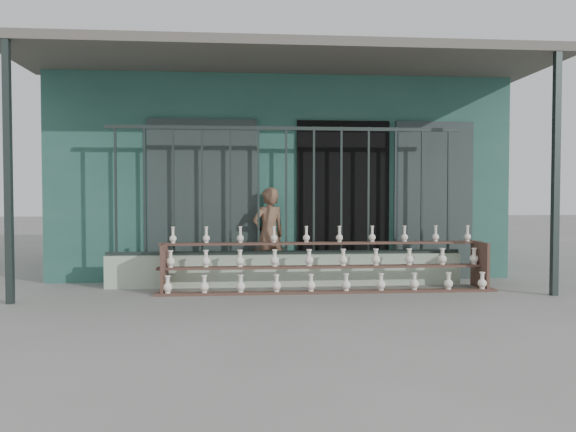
{
  "coord_description": "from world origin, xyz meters",
  "views": [
    {
      "loc": [
        -0.63,
        -6.57,
        1.27
      ],
      "look_at": [
        0.0,
        1.0,
        1.0
      ],
      "focal_mm": 35.0,
      "sensor_mm": 36.0,
      "label": 1
    }
  ],
  "objects": [
    {
      "name": "security_fence",
      "position": [
        -0.0,
        1.3,
        1.35
      ],
      "size": [
        5.0,
        0.04,
        1.8
      ],
      "color": "#283330",
      "rests_on": "parapet_wall"
    },
    {
      "name": "ground",
      "position": [
        0.0,
        0.0,
        0.0
      ],
      "size": [
        60.0,
        60.0,
        0.0
      ],
      "primitive_type": "plane",
      "color": "slate"
    },
    {
      "name": "parapet_wall",
      "position": [
        0.0,
        1.3,
        0.23
      ],
      "size": [
        5.0,
        0.2,
        0.45
      ],
      "primitive_type": "cube",
      "color": "#AFC6A9",
      "rests_on": "ground"
    },
    {
      "name": "workshop_building",
      "position": [
        0.0,
        4.23,
        1.62
      ],
      "size": [
        7.4,
        6.6,
        3.21
      ],
      "color": "#28544A",
      "rests_on": "ground"
    },
    {
      "name": "shelf_rack",
      "position": [
        0.51,
        0.89,
        0.36
      ],
      "size": [
        4.5,
        0.68,
        0.85
      ],
      "color": "brown",
      "rests_on": "ground"
    },
    {
      "name": "elderly_woman",
      "position": [
        -0.23,
        1.63,
        0.7
      ],
      "size": [
        0.6,
        0.51,
        1.39
      ],
      "primitive_type": "imported",
      "rotation": [
        0.0,
        0.0,
        3.55
      ],
      "color": "brown",
      "rests_on": "ground"
    }
  ]
}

